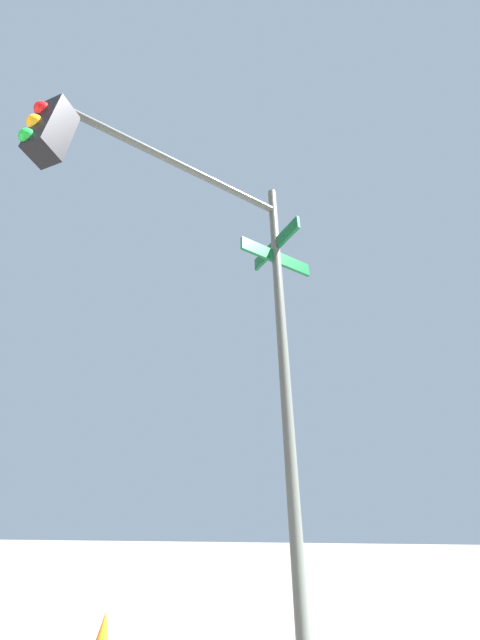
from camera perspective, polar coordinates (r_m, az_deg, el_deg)
traffic_signal_near at (r=4.05m, az=-9.01°, el=11.79°), size 2.41×2.86×5.97m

